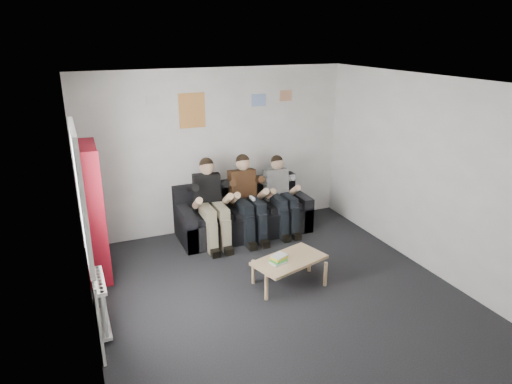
{
  "coord_description": "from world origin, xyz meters",
  "views": [
    {
      "loc": [
        -2.29,
        -4.54,
        3.22
      ],
      "look_at": [
        0.19,
        1.3,
        0.99
      ],
      "focal_mm": 32.0,
      "sensor_mm": 36.0,
      "label": 1
    }
  ],
  "objects_px": {
    "person_middle": "(247,198)",
    "bookshelf": "(93,212)",
    "coffee_table": "(289,262)",
    "person_right": "(281,195)",
    "sofa": "(243,215)",
    "person_left": "(211,204)"
  },
  "relations": [
    {
      "from": "sofa",
      "to": "bookshelf",
      "type": "relative_size",
      "value": 1.17
    },
    {
      "from": "sofa",
      "to": "bookshelf",
      "type": "bearing_deg",
      "value": -167.64
    },
    {
      "from": "bookshelf",
      "to": "person_right",
      "type": "bearing_deg",
      "value": 7.75
    },
    {
      "from": "sofa",
      "to": "person_middle",
      "type": "distance_m",
      "value": 0.42
    },
    {
      "from": "bookshelf",
      "to": "person_right",
      "type": "relative_size",
      "value": 1.44
    },
    {
      "from": "coffee_table",
      "to": "person_middle",
      "type": "bearing_deg",
      "value": 87.99
    },
    {
      "from": "sofa",
      "to": "person_right",
      "type": "height_order",
      "value": "person_right"
    },
    {
      "from": "bookshelf",
      "to": "person_right",
      "type": "height_order",
      "value": "bookshelf"
    },
    {
      "from": "person_middle",
      "to": "bookshelf",
      "type": "bearing_deg",
      "value": -170.8
    },
    {
      "from": "person_right",
      "to": "sofa",
      "type": "bearing_deg",
      "value": 165.82
    },
    {
      "from": "sofa",
      "to": "coffee_table",
      "type": "xyz_separation_m",
      "value": [
        -0.06,
        -1.83,
        0.03
      ]
    },
    {
      "from": "coffee_table",
      "to": "person_middle",
      "type": "relative_size",
      "value": 0.7
    },
    {
      "from": "sofa",
      "to": "person_left",
      "type": "height_order",
      "value": "person_left"
    },
    {
      "from": "bookshelf",
      "to": "coffee_table",
      "type": "xyz_separation_m",
      "value": [
        2.31,
        -1.32,
        -0.59
      ]
    },
    {
      "from": "person_left",
      "to": "person_middle",
      "type": "relative_size",
      "value": 1.0
    },
    {
      "from": "sofa",
      "to": "person_left",
      "type": "distance_m",
      "value": 0.74
    },
    {
      "from": "sofa",
      "to": "bookshelf",
      "type": "distance_m",
      "value": 2.51
    },
    {
      "from": "person_left",
      "to": "person_right",
      "type": "height_order",
      "value": "person_left"
    },
    {
      "from": "person_left",
      "to": "person_middle",
      "type": "distance_m",
      "value": 0.61
    },
    {
      "from": "coffee_table",
      "to": "person_left",
      "type": "height_order",
      "value": "person_left"
    },
    {
      "from": "sofa",
      "to": "coffee_table",
      "type": "bearing_deg",
      "value": -91.78
    },
    {
      "from": "coffee_table",
      "to": "person_right",
      "type": "bearing_deg",
      "value": 67.86
    }
  ]
}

